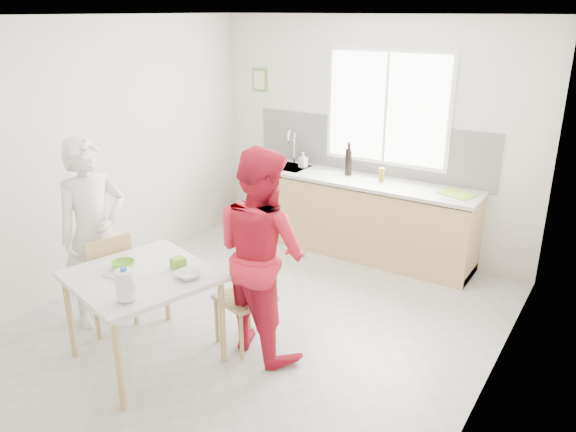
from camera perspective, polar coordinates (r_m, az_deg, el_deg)
name	(u,v)px	position (r m, az deg, el deg)	size (l,w,h in m)	color
ground	(260,323)	(5.33, -2.83, -10.78)	(4.50, 4.50, 0.00)	#B7B7B2
room_shell	(257,150)	(4.69, -3.17, 6.69)	(4.50, 4.50, 4.50)	silver
window	(387,108)	(6.51, 10.01, 10.73)	(1.50, 0.06, 1.30)	white
backsplash	(369,147)	(6.69, 8.22, 6.93)	(3.00, 0.02, 0.65)	white
picture_frame	(260,80)	(7.33, -2.90, 13.63)	(0.22, 0.03, 0.28)	#619945
kitchen_counter	(355,219)	(6.67, 6.80, -0.29)	(2.84, 0.64, 1.37)	tan
dining_table	(142,283)	(4.63, -14.62, -6.64)	(1.25, 1.25, 0.78)	silver
chair_left	(107,277)	(5.28, -17.90, -5.91)	(0.52, 0.52, 0.91)	tan
chair_far	(251,290)	(4.84, -3.80, -7.50)	(0.51, 0.51, 0.90)	tan
person_white	(94,233)	(5.28, -19.11, -1.69)	(0.63, 0.42, 1.74)	white
person_red	(262,252)	(4.58, -2.68, -3.72)	(0.86, 0.67, 1.77)	red
bowl_green	(123,265)	(4.73, -16.41, -4.76)	(0.18, 0.18, 0.06)	#71C22C
bowl_white	(188,275)	(4.45, -10.08, -5.89)	(0.20, 0.20, 0.05)	white
milk_jug	(125,284)	(4.17, -16.18, -6.70)	(0.19, 0.14, 0.24)	white
green_box	(178,263)	(4.61, -11.10, -4.71)	(0.10, 0.10, 0.09)	#73BA2B
spoon	(110,278)	(4.58, -17.63, -6.02)	(0.01, 0.01, 0.16)	#A5A5AA
cutting_board	(457,194)	(6.14, 16.75, 2.16)	(0.35, 0.25, 0.01)	#9DD531
wine_bottle_a	(348,162)	(6.58, 6.12, 5.50)	(0.07, 0.07, 0.32)	black
wine_bottle_b	(349,163)	(6.58, 6.21, 5.41)	(0.07, 0.07, 0.30)	black
jar_amber	(382,175)	(6.38, 9.48, 4.12)	(0.06, 0.06, 0.16)	olive
soap_bottle	(303,160)	(6.90, 1.56, 5.74)	(0.09, 0.09, 0.19)	#999999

